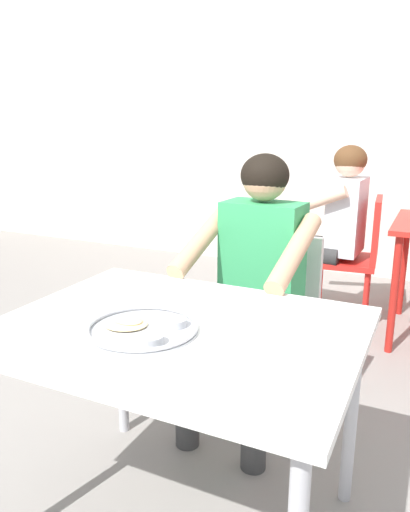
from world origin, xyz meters
TOP-DOWN VIEW (x-y plane):
  - back_wall at (0.00, 3.35)m, footprint 12.00×0.12m
  - table_foreground at (-0.02, 0.09)m, footprint 1.07×0.83m
  - thali_tray at (-0.09, -0.00)m, footprint 0.33×0.33m
  - chair_foreground at (-0.03, 0.99)m, footprint 0.44×0.46m
  - diner_foreground at (-0.04, 0.77)m, footprint 0.51×0.57m
  - chair_red_left at (0.19, 2.13)m, footprint 0.44×0.44m
  - patron_background at (0.01, 2.11)m, footprint 0.56×0.50m

SIDE VIEW (x-z plane):
  - chair_foreground at x=-0.03m, z-range 0.07..0.86m
  - chair_red_left at x=0.19m, z-range 0.07..0.92m
  - table_foreground at x=-0.02m, z-range 0.29..1.01m
  - diner_foreground at x=-0.04m, z-range 0.11..1.30m
  - patron_background at x=0.01m, z-range 0.12..1.30m
  - thali_tray at x=-0.09m, z-range 0.72..0.75m
  - back_wall at x=0.00m, z-range 0.00..3.40m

